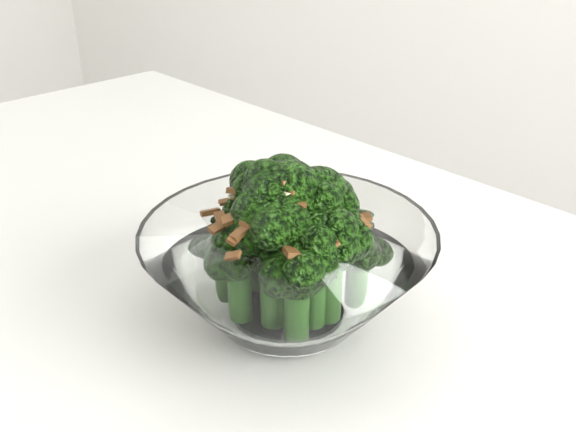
% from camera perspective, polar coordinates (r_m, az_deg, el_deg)
% --- Properties ---
extents(table, '(1.40, 1.15, 0.75)m').
position_cam_1_polar(table, '(0.60, -12.05, -11.63)').
color(table, white).
rests_on(table, ground).
extents(broccoli_dish, '(0.22, 0.22, 0.14)m').
position_cam_1_polar(broccoli_dish, '(0.49, 0.08, -4.06)').
color(broccoli_dish, white).
rests_on(broccoli_dish, table).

